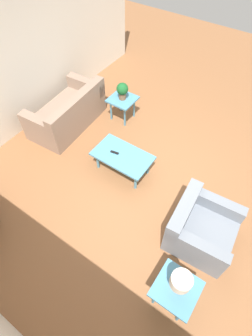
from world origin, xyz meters
The scene contains 10 objects.
ground_plane centered at (0.00, 0.00, 0.00)m, with size 14.00×14.00×0.00m, color #8E5B38.
wall_right centered at (3.06, 0.00, 1.35)m, with size 0.12×7.20×2.70m.
sofa centered at (2.26, -0.38, 0.31)m, with size 1.02×1.77×0.83m.
armchair centered at (-1.21, 0.48, 0.30)m, with size 0.99×1.02×0.76m.
coffee_table centered at (0.55, 0.03, 0.38)m, with size 1.07×0.63×0.43m.
side_table_plant centered at (1.42, -1.22, 0.45)m, with size 0.55×0.55×0.53m.
side_table_lamp centered at (-1.32, 1.51, 0.45)m, with size 0.55×0.55×0.53m.
potted_plant centered at (1.42, -1.22, 0.74)m, with size 0.25×0.25×0.37m.
table_lamp centered at (-1.32, 1.51, 0.82)m, with size 0.26×0.26×0.41m.
remote_control centered at (0.70, 0.07, 0.44)m, with size 0.16×0.07×0.02m.
Camera 1 is at (-1.27, 2.56, 4.02)m, focal length 28.00 mm.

